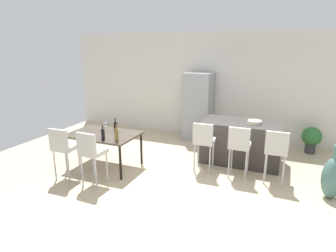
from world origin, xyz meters
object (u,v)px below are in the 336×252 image
Objects in this scene: dining_table at (104,136)px; potted_plant at (312,138)px; dining_chair_far at (91,150)px; bar_chair_left at (204,139)px; wine_bottle_near at (103,134)px; dining_chair_near at (63,146)px; wine_bottle_middle at (116,135)px; kitchen_island at (241,142)px; bar_chair_middle at (239,144)px; wine_bottle_corner at (115,127)px; bar_chair_right at (276,149)px; fruit_bowl at (254,122)px; refrigerator at (198,107)px; wine_glass_left at (105,122)px; floor_vase at (332,177)px.

dining_table is 4.90m from potted_plant.
bar_chair_left is at bearing 39.47° from dining_chair_far.
wine_bottle_near is (-0.07, 0.49, 0.16)m from dining_chair_far.
wine_bottle_middle is (0.86, 0.52, 0.17)m from dining_chair_near.
kitchen_island is 3.24m from dining_chair_far.
wine_bottle_middle reaches higher than bar_chair_left.
wine_bottle_middle is (-2.19, -0.89, 0.17)m from bar_chair_middle.
dining_chair_far reaches higher than kitchen_island.
wine_bottle_middle is 0.29m from wine_bottle_near.
wine_bottle_corner is at bearing 98.73° from wine_bottle_near.
wine_bottle_middle is 0.51× the size of potted_plant.
dining_chair_far is 0.52m from wine_bottle_near.
potted_plant is at bearing 70.56° from bar_chair_right.
fruit_bowl is (3.22, 2.21, 0.26)m from dining_chair_near.
dining_table is 0.32m from wine_bottle_corner.
kitchen_island is 1.62× the size of dining_chair_far.
kitchen_island is at bearing 170.90° from fruit_bowl.
refrigerator reaches higher than dining_chair_far.
wine_glass_left is 3.29m from fruit_bowl.
dining_chair_far is (0.32, -0.85, 0.02)m from dining_table.
floor_vase is 2.26m from potted_plant.
kitchen_island is at bearing -140.97° from potted_plant.
kitchen_island is at bearing 44.18° from dining_chair_far.
bar_chair_middle is 3.36m from dining_chair_near.
kitchen_island is 1.62× the size of bar_chair_left.
dining_chair_far is at bearing -137.74° from potted_plant.
bar_chair_left is 6.03× the size of wine_glass_left.
dining_table is 3.22m from fruit_bowl.
kitchen_island is at bearing 36.45° from wine_bottle_near.
dining_table is 0.66m from wine_bottle_middle.
wine_bottle_middle is at bearing 30.90° from dining_chair_near.
bar_chair_middle is 2.60m from wine_bottle_corner.
fruit_bowl is (3.15, 0.94, 0.09)m from wine_glass_left.
dining_chair_near is 3.59× the size of fruit_bowl.
wine_bottle_middle reaches higher than kitchen_island.
wine_bottle_middle reaches higher than fruit_bowl.
bar_chair_middle is 0.73× the size of dining_table.
wine_bottle_near is 4.17m from floor_vase.
refrigerator reaches higher than wine_bottle_near.
bar_chair_middle is 1.64m from floor_vase.
dining_chair_far is at bearing -0.00° from dining_chair_near.
kitchen_island is 2.78m from wine_bottle_corner.
bar_chair_right is at bearing -0.00° from bar_chair_middle.
potted_plant is (4.45, 3.46, -0.31)m from dining_chair_near.
bar_chair_left is at bearing 180.00° from bar_chair_middle.
floor_vase reaches higher than kitchen_island.
potted_plant is at bearing 95.06° from floor_vase.
dining_chair_near is 3.91m from fruit_bowl.
bar_chair_middle is 0.57× the size of refrigerator.
bar_chair_middle is 2.79m from dining_chair_far.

